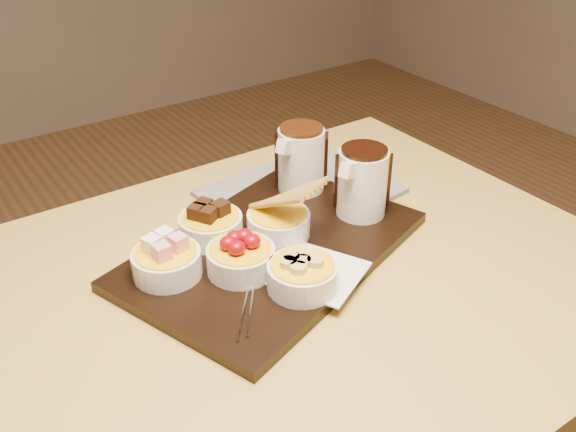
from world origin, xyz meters
TOP-DOWN VIEW (x-y plane):
  - dining_table at (0.00, 0.00)m, footprint 1.20×0.80m
  - serving_board at (0.11, 0.07)m, footprint 0.53×0.43m
  - napkin at (0.12, -0.04)m, footprint 0.16×0.16m
  - bowl_marshmallows at (-0.06, 0.09)m, footprint 0.10×0.10m
  - bowl_cake at (0.04, 0.14)m, footprint 0.10×0.10m
  - bowl_strawberries at (0.03, 0.03)m, footprint 0.10×0.10m
  - bowl_biscotti at (0.13, 0.08)m, footprint 0.10×0.10m
  - bowl_bananas at (0.08, -0.05)m, footprint 0.10×0.10m
  - pitcher_dark_chocolate at (0.28, 0.06)m, footprint 0.10×0.10m
  - pitcher_milk_chocolate at (0.25, 0.19)m, footprint 0.10×0.10m
  - fondue_skewers at (0.03, 0.01)m, footprint 0.22×0.19m
  - newspaper at (0.25, 0.20)m, footprint 0.33×0.28m

SIDE VIEW (x-z plane):
  - dining_table at x=0.00m, z-range 0.28..1.03m
  - newspaper at x=0.25m, z-range 0.75..0.76m
  - serving_board at x=0.11m, z-range 0.75..0.77m
  - napkin at x=0.12m, z-range 0.77..0.77m
  - fondue_skewers at x=0.03m, z-range 0.77..0.78m
  - bowl_marshmallows at x=-0.06m, z-range 0.77..0.81m
  - bowl_cake at x=0.04m, z-range 0.77..0.81m
  - bowl_strawberries at x=0.03m, z-range 0.77..0.81m
  - bowl_biscotti at x=0.13m, z-range 0.77..0.81m
  - bowl_bananas at x=0.08m, z-range 0.77..0.81m
  - pitcher_dark_chocolate at x=0.28m, z-range 0.77..0.88m
  - pitcher_milk_chocolate at x=0.25m, z-range 0.77..0.88m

